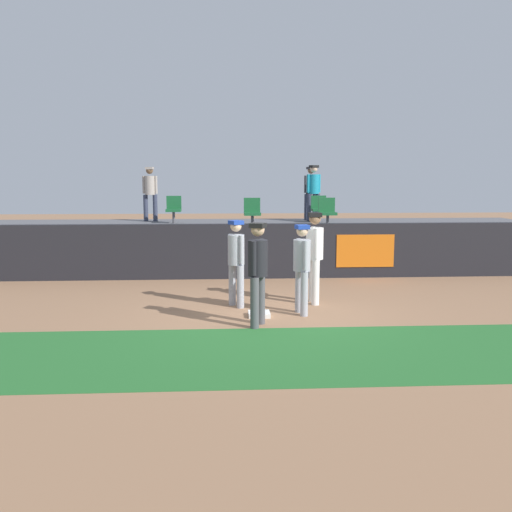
% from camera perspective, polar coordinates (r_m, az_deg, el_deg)
% --- Properties ---
extents(ground_plane, '(60.00, 60.00, 0.00)m').
position_cam_1_polar(ground_plane, '(10.60, 0.94, -6.08)').
color(ground_plane, '#936B4C').
extents(grass_foreground_strip, '(18.00, 2.80, 0.01)m').
position_cam_1_polar(grass_foreground_strip, '(8.40, 2.14, -9.87)').
color(grass_foreground_strip, '#26662B').
rests_on(grass_foreground_strip, ground_plane).
extents(first_base, '(0.40, 0.40, 0.08)m').
position_cam_1_polar(first_base, '(10.54, 0.32, -5.93)').
color(first_base, white).
rests_on(first_base, ground_plane).
extents(player_fielder_home, '(0.36, 0.58, 1.87)m').
position_cam_1_polar(player_fielder_home, '(11.52, 5.98, 0.48)').
color(player_fielder_home, white).
rests_on(player_fielder_home, ground_plane).
extents(player_runner_visitor, '(0.38, 0.47, 1.70)m').
position_cam_1_polar(player_runner_visitor, '(10.56, 4.69, -0.70)').
color(player_runner_visitor, '#9EA3AD').
rests_on(player_runner_visitor, ground_plane).
extents(player_coach_visitor, '(0.45, 0.45, 1.73)m').
position_cam_1_polar(player_coach_visitor, '(11.16, -2.03, -0.11)').
color(player_coach_visitor, '#9EA3AD').
rests_on(player_coach_visitor, ground_plane).
extents(player_umpire, '(0.45, 0.47, 1.81)m').
position_cam_1_polar(player_umpire, '(9.67, 0.18, -1.11)').
color(player_umpire, '#4C4C51').
rests_on(player_umpire, ground_plane).
extents(field_wall, '(18.00, 0.26, 1.40)m').
position_cam_1_polar(field_wall, '(14.37, -0.19, 0.51)').
color(field_wall, black).
rests_on(field_wall, ground_plane).
extents(bleacher_platform, '(18.00, 4.80, 1.17)m').
position_cam_1_polar(bleacher_platform, '(16.93, -0.72, 1.25)').
color(bleacher_platform, '#59595E').
rests_on(bleacher_platform, ground_plane).
extents(seat_front_center, '(0.46, 0.44, 0.84)m').
position_cam_1_polar(seat_front_center, '(15.72, -0.39, 4.59)').
color(seat_front_center, '#4C4C51').
rests_on(seat_front_center, bleacher_platform).
extents(seat_back_right, '(0.47, 0.44, 0.84)m').
position_cam_1_polar(seat_back_right, '(17.75, 6.43, 4.93)').
color(seat_back_right, '#4C4C51').
rests_on(seat_back_right, bleacher_platform).
extents(seat_front_right, '(0.47, 0.44, 0.84)m').
position_cam_1_polar(seat_front_right, '(15.97, 7.26, 4.58)').
color(seat_front_right, '#4C4C51').
rests_on(seat_front_right, bleacher_platform).
extents(seat_back_left, '(0.46, 0.44, 0.84)m').
position_cam_1_polar(seat_back_left, '(17.56, -8.37, 4.86)').
color(seat_back_left, '#4C4C51').
rests_on(seat_back_left, bleacher_platform).
extents(spectator_hooded, '(0.47, 0.45, 1.79)m').
position_cam_1_polar(spectator_hooded, '(18.27, 5.88, 6.81)').
color(spectator_hooded, '#33384C').
rests_on(spectator_hooded, bleacher_platform).
extents(spectator_capped, '(0.48, 0.37, 1.74)m').
position_cam_1_polar(spectator_capped, '(18.41, -10.73, 6.62)').
color(spectator_capped, '#33384C').
rests_on(spectator_capped, bleacher_platform).
extents(spectator_casual, '(0.46, 0.43, 1.75)m').
position_cam_1_polar(spectator_casual, '(18.78, 5.59, 6.77)').
color(spectator_casual, '#33384C').
rests_on(spectator_casual, bleacher_platform).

